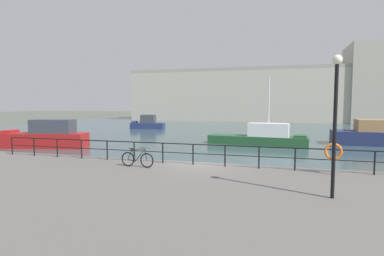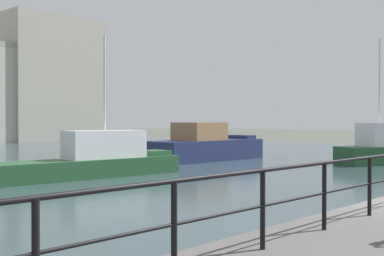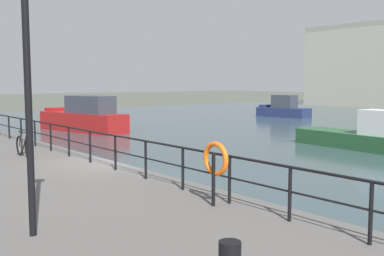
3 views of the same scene
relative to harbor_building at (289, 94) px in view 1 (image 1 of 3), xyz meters
name	(u,v)px [view 1 (image 1 of 3)]	position (x,y,z in m)	size (l,w,h in m)	color
ground_plane	(202,176)	(-5.79, -54.23, -5.98)	(240.00, 240.00, 0.00)	#4C5147
water_basin	(252,130)	(-5.79, -24.03, -5.97)	(80.00, 60.00, 0.01)	#33474C
quay_promenade	(154,210)	(-5.79, -60.73, -5.59)	(56.00, 13.00, 0.77)	#565451
harbor_building	(289,94)	(0.00, 0.00, 0.00)	(58.49, 11.26, 15.52)	#B2AD9E
moored_blue_motorboat	(148,124)	(-21.37, -26.45, -5.19)	(5.31, 2.86, 2.14)	navy
moored_red_daysailer	(378,136)	(7.02, -37.72, -5.09)	(8.23, 2.97, 2.39)	navy
moored_small_launch	(46,136)	(-21.60, -47.59, -4.98)	(7.70, 3.42, 2.48)	maroon
moored_harbor_tender	(261,137)	(-3.51, -40.47, -5.24)	(9.35, 2.70, 6.33)	#23512D
quay_railing	(209,151)	(-5.23, -54.98, -4.47)	(24.82, 0.07, 1.08)	black
parked_bicycle	(137,159)	(-8.54, -56.30, -4.82)	(1.77, 0.15, 0.98)	black
life_ring_stand	(333,152)	(0.46, -55.33, -4.23)	(0.75, 0.16, 1.40)	black
quay_lamp_post	(335,108)	(-0.11, -59.08, -2.22)	(0.32, 0.32, 4.68)	black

